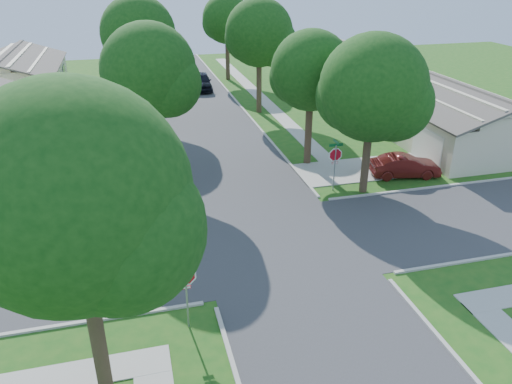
{
  "coord_description": "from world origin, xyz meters",
  "views": [
    {
      "loc": [
        -5.91,
        -18.89,
        11.91
      ],
      "look_at": [
        -0.41,
        2.3,
        1.6
      ],
      "focal_mm": 35.0,
      "sensor_mm": 36.0,
      "label": 1
    }
  ],
  "objects_px": {
    "stop_sign_ne": "(335,157)",
    "tree_w_far": "(134,29)",
    "stop_sign_sw": "(185,279)",
    "car_curb_east": "(201,81)",
    "tree_e_mid": "(260,36)",
    "tree_sw_corner": "(78,206)",
    "house_nw_far": "(16,80)",
    "car_curb_west": "(166,72)",
    "tree_e_near": "(312,74)",
    "tree_ne_corner": "(374,93)",
    "tree_e_far": "(227,21)",
    "tree_w_mid": "(139,37)",
    "house_ne_far": "(345,69)",
    "house_ne_near": "(448,118)",
    "car_driveway": "(405,166)",
    "tree_w_near": "(150,75)"
  },
  "relations": [
    {
      "from": "tree_w_mid",
      "to": "stop_sign_sw",
      "type": "bearing_deg",
      "value": -90.13
    },
    {
      "from": "tree_w_mid",
      "to": "house_ne_far",
      "type": "bearing_deg",
      "value": 21.17
    },
    {
      "from": "tree_e_near",
      "to": "car_curb_west",
      "type": "distance_m",
      "value": 28.37
    },
    {
      "from": "stop_sign_sw",
      "to": "car_curb_west",
      "type": "relative_size",
      "value": 0.65
    },
    {
      "from": "tree_e_near",
      "to": "tree_w_near",
      "type": "bearing_deg",
      "value": 180.0
    },
    {
      "from": "tree_w_far",
      "to": "tree_sw_corner",
      "type": "xyz_separation_m",
      "value": [
        -2.78,
        -41.0,
        0.76
      ]
    },
    {
      "from": "house_ne_near",
      "to": "car_curb_east",
      "type": "bearing_deg",
      "value": 127.64
    },
    {
      "from": "stop_sign_sw",
      "to": "house_ne_near",
      "type": "xyz_separation_m",
      "value": [
        20.69,
        15.7,
        -0.51
      ]
    },
    {
      "from": "tree_w_far",
      "to": "car_curb_west",
      "type": "distance_m",
      "value": 6.06
    },
    {
      "from": "tree_w_far",
      "to": "house_ne_far",
      "type": "relative_size",
      "value": 0.59
    },
    {
      "from": "tree_e_near",
      "to": "house_ne_near",
      "type": "distance_m",
      "value": 12.14
    },
    {
      "from": "stop_sign_ne",
      "to": "car_driveway",
      "type": "height_order",
      "value": "stop_sign_ne"
    },
    {
      "from": "tree_sw_corner",
      "to": "car_curb_west",
      "type": "bearing_deg",
      "value": 82.46
    },
    {
      "from": "tree_e_mid",
      "to": "tree_sw_corner",
      "type": "height_order",
      "value": "tree_sw_corner"
    },
    {
      "from": "tree_e_far",
      "to": "house_ne_far",
      "type": "bearing_deg",
      "value": -24.03
    },
    {
      "from": "tree_w_far",
      "to": "car_curb_east",
      "type": "bearing_deg",
      "value": -33.21
    },
    {
      "from": "house_ne_far",
      "to": "car_curb_west",
      "type": "distance_m",
      "value": 19.13
    },
    {
      "from": "house_ne_far",
      "to": "tree_e_far",
      "type": "bearing_deg",
      "value": 155.97
    },
    {
      "from": "stop_sign_ne",
      "to": "house_nw_far",
      "type": "distance_m",
      "value": 34.26
    },
    {
      "from": "house_nw_far",
      "to": "car_curb_east",
      "type": "relative_size",
      "value": 2.81
    },
    {
      "from": "stop_sign_sw",
      "to": "tree_e_near",
      "type": "relative_size",
      "value": 0.36
    },
    {
      "from": "tree_e_near",
      "to": "tree_ne_corner",
      "type": "height_order",
      "value": "tree_ne_corner"
    },
    {
      "from": "stop_sign_sw",
      "to": "car_curb_east",
      "type": "distance_m",
      "value": 35.39
    },
    {
      "from": "tree_e_near",
      "to": "house_ne_near",
      "type": "relative_size",
      "value": 0.61
    },
    {
      "from": "tree_w_near",
      "to": "tree_e_mid",
      "type": "bearing_deg",
      "value": 51.92
    },
    {
      "from": "tree_ne_corner",
      "to": "house_ne_far",
      "type": "bearing_deg",
      "value": 68.77
    },
    {
      "from": "tree_w_mid",
      "to": "house_ne_far",
      "type": "relative_size",
      "value": 0.7
    },
    {
      "from": "house_ne_near",
      "to": "car_curb_east",
      "type": "distance_m",
      "value": 24.23
    },
    {
      "from": "tree_sw_corner",
      "to": "house_ne_far",
      "type": "distance_m",
      "value": 43.2
    },
    {
      "from": "stop_sign_sw",
      "to": "stop_sign_ne",
      "type": "xyz_separation_m",
      "value": [
        9.4,
        9.4,
        0.0
      ]
    },
    {
      "from": "tree_w_far",
      "to": "car_driveway",
      "type": "height_order",
      "value": "tree_w_far"
    },
    {
      "from": "tree_sw_corner",
      "to": "house_ne_far",
      "type": "height_order",
      "value": "tree_sw_corner"
    },
    {
      "from": "house_ne_far",
      "to": "tree_e_near",
      "type": "bearing_deg",
      "value": -119.35
    },
    {
      "from": "stop_sign_sw",
      "to": "tree_w_near",
      "type": "distance_m",
      "value": 14.3
    },
    {
      "from": "tree_w_far",
      "to": "stop_sign_ne",
      "type": "bearing_deg",
      "value": -72.3
    },
    {
      "from": "tree_sw_corner",
      "to": "house_nw_far",
      "type": "xyz_separation_m",
      "value": [
        -8.56,
        38.99,
        -4.75
      ]
    },
    {
      "from": "tree_e_near",
      "to": "tree_sw_corner",
      "type": "xyz_separation_m",
      "value": [
        -12.19,
        -16.0,
        0.62
      ]
    },
    {
      "from": "tree_e_far",
      "to": "car_curb_east",
      "type": "xyz_separation_m",
      "value": [
        -3.55,
        -3.83,
        -5.15
      ]
    },
    {
      "from": "tree_e_mid",
      "to": "car_driveway",
      "type": "xyz_separation_m",
      "value": [
        4.82,
        -15.51,
        -5.58
      ]
    },
    {
      "from": "car_curb_west",
      "to": "tree_e_near",
      "type": "bearing_deg",
      "value": 111.22
    },
    {
      "from": "stop_sign_ne",
      "to": "car_curb_west",
      "type": "height_order",
      "value": "stop_sign_ne"
    },
    {
      "from": "tree_w_far",
      "to": "car_driveway",
      "type": "distance_m",
      "value": 32.22
    },
    {
      "from": "stop_sign_ne",
      "to": "tree_e_near",
      "type": "bearing_deg",
      "value": 89.32
    },
    {
      "from": "tree_e_near",
      "to": "tree_e_far",
      "type": "bearing_deg",
      "value": 90.0
    },
    {
      "from": "stop_sign_ne",
      "to": "tree_e_near",
      "type": "xyz_separation_m",
      "value": [
        0.05,
        4.31,
        3.61
      ]
    },
    {
      "from": "stop_sign_ne",
      "to": "tree_w_far",
      "type": "bearing_deg",
      "value": 107.7
    },
    {
      "from": "tree_w_near",
      "to": "car_driveway",
      "type": "xyz_separation_m",
      "value": [
        14.22,
        -3.51,
        -5.44
      ]
    },
    {
      "from": "tree_e_near",
      "to": "tree_w_far",
      "type": "distance_m",
      "value": 26.71
    },
    {
      "from": "stop_sign_sw",
      "to": "tree_w_far",
      "type": "xyz_separation_m",
      "value": [
        0.05,
        38.71,
        3.48
      ]
    },
    {
      "from": "car_driveway",
      "to": "stop_sign_ne",
      "type": "bearing_deg",
      "value": 109.74
    }
  ]
}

